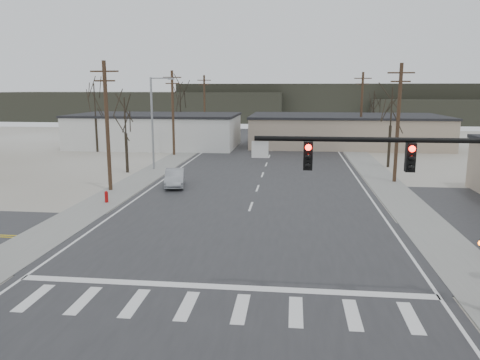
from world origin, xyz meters
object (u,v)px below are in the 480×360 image
Objects in this scene: fire_hydrant at (106,197)px; car_far_b at (265,134)px; car_far_a at (324,141)px; sedan_crossing at (175,178)px; traffic_signal_mast at (441,184)px.

car_far_b is at bearing 79.45° from fire_hydrant.
sedan_crossing is at bearing 88.25° from car_far_a.
sedan_crossing is at bearing 126.03° from traffic_signal_mast.
car_far_b is at bearing 99.33° from traffic_signal_mast.
traffic_signal_mast is 2.11× the size of sedan_crossing.
traffic_signal_mast is 1.70× the size of car_far_a.
traffic_signal_mast is 25.29m from sedan_crossing.
car_far_a is (13.78, 28.73, 0.07)m from sedan_crossing.
sedan_crossing is (3.40, 6.00, 0.29)m from fire_hydrant.
traffic_signal_mast is at bearing -38.13° from fire_hydrant.
traffic_signal_mast is 60.09m from car_far_b.
car_far_a reaches higher than car_far_b.
car_far_a is (17.18, 34.73, 0.36)m from fire_hydrant.
sedan_crossing is 0.81× the size of car_far_a.
traffic_signal_mast reaches higher than car_far_b.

